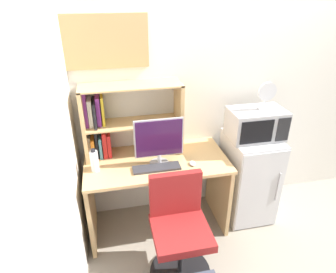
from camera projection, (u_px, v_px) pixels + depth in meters
wall_back at (276, 84)px, 3.02m from camera, size 6.40×0.04×2.60m
wall_left at (38, 231)px, 1.23m from camera, size 0.04×4.40×2.60m
desk at (157, 182)px, 2.82m from camera, size 1.30×0.66×0.78m
hutch_bookshelf at (117, 121)px, 2.67m from camera, size 0.89×0.28×0.67m
monitor at (159, 140)px, 2.55m from camera, size 0.43×0.17×0.44m
keyboard at (157, 168)px, 2.58m from camera, size 0.41×0.12×0.02m
computer_mouse at (192, 163)px, 2.64m from camera, size 0.05×0.08×0.03m
water_bottle at (94, 161)px, 2.52m from camera, size 0.07×0.07×0.21m
mini_fridge at (248, 176)px, 3.05m from camera, size 0.46×0.56×0.90m
microwave at (256, 124)px, 2.78m from camera, size 0.51×0.33×0.28m
desk_fan at (267, 94)px, 2.66m from camera, size 0.17×0.11×0.26m
desk_chair at (179, 234)px, 2.42m from camera, size 0.51×0.51×0.90m
wall_corkboard at (101, 42)px, 2.45m from camera, size 0.79×0.02×0.44m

